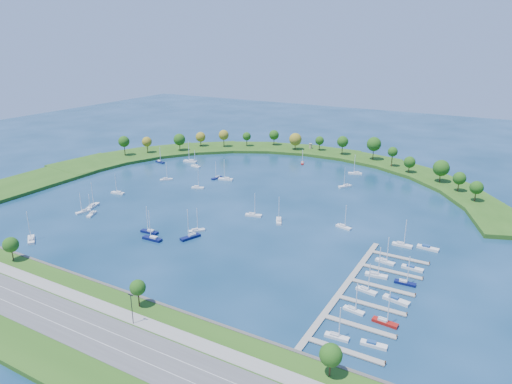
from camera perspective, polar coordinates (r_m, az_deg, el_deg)
The scene contains 40 objects.
ground at distance 249.37m, azimuth -1.57°, elevation -1.01°, with size 700.00×700.00×0.00m, color #07283E.
south_shoreline at distance 166.63m, azimuth -24.48°, elevation -13.19°, with size 420.00×43.10×11.60m.
breakwater at distance 311.99m, azimuth -4.27°, elevation 3.23°, with size 286.74×247.64×2.00m.
breakwater_trees at distance 325.54m, azimuth 5.24°, elevation 5.64°, with size 237.36×90.48×16.12m.
harbor_tower at distance 357.39m, azimuth 6.76°, elevation 5.67°, with size 2.60×2.60×3.91m.
dock_system at distance 167.17m, azimuth 13.24°, elevation -12.01°, with size 24.28×82.00×1.60m.
moored_boat_0 at distance 302.16m, azimuth 12.15°, elevation 2.32°, with size 8.94×5.18×12.68m.
moored_boat_1 at distance 220.53m, azimuth 2.84°, elevation -3.50°, with size 5.95×8.58×12.39m.
moored_boat_2 at distance 217.31m, azimuth 10.77°, elevation -4.19°, with size 8.04×4.15×11.38m.
moored_boat_3 at distance 206.48m, azimuth -12.68°, elevation -5.57°, with size 9.32×2.88×13.59m.
moored_boat_4 at distance 247.30m, azimuth -20.57°, elevation -2.22°, with size 3.74×7.59×10.76m.
moored_boat_5 at distance 270.08m, azimuth -7.21°, elevation 0.62°, with size 7.43×4.55×10.58m.
moored_boat_6 at distance 253.44m, azimuth -19.49°, elevation -1.57°, with size 4.84×9.20×13.03m.
moored_boat_7 at distance 242.50m, azimuth -19.63°, elevation -2.52°, with size 5.02×7.83×11.20m.
moored_boat_8 at distance 222.89m, azimuth -26.02°, elevation -5.25°, with size 8.96×7.41×13.48m.
moored_boat_9 at distance 321.55m, azimuth 5.75°, elevation 3.64°, with size 4.37×6.94×9.91m.
moored_boat_10 at distance 205.14m, azimuth -8.09°, elevation -5.44°, with size 5.70×9.67×13.74m.
moored_boat_11 at distance 284.00m, azimuth -3.75°, elevation 1.66°, with size 9.23×4.76×13.07m.
moored_boat_12 at distance 288.34m, azimuth -11.03°, elevation 1.60°, with size 6.57×7.19×11.21m.
moored_boat_13 at distance 329.43m, azimuth -11.76°, elevation 3.71°, with size 8.08×3.77×11.46m.
moored_boat_14 at distance 275.34m, azimuth 10.94°, elevation 0.78°, with size 6.61×7.96×11.99m.
moored_boat_15 at distance 287.31m, azimuth -4.86°, elevation 1.82°, with size 3.74×7.88×11.17m.
moored_boat_16 at distance 326.80m, azimuth -8.11°, elevation 3.82°, with size 10.14×3.53×14.64m.
moored_boat_17 at distance 213.83m, azimuth -13.01°, elevation -4.73°, with size 8.70×2.97×12.57m.
moored_boat_18 at distance 270.20m, azimuth -16.69°, elevation -0.04°, with size 8.23×3.35×11.75m.
moored_boat_19 at distance 314.47m, azimuth -7.44°, elevation 3.23°, with size 7.95×3.52×11.30m.
moored_boat_20 at distance 227.23m, azimuth -0.32°, elevation -2.79°, with size 8.45×4.33×11.96m.
moored_boat_21 at distance 211.48m, azimuth -7.38°, elevation -4.66°, with size 6.35×7.33×11.19m.
docked_boat_0 at distance 143.98m, azimuth 9.94°, elevation -17.08°, with size 7.34×2.48×10.62m.
docked_boat_1 at distance 143.32m, azimuth 14.30°, elevation -17.77°, with size 7.72×2.77×1.54m.
docked_boat_2 at distance 156.54m, azimuth 11.98°, elevation -13.99°, with size 7.32×2.95×10.45m.
docked_boat_3 at distance 153.10m, azimuth 15.63°, elevation -15.13°, with size 8.17×2.97×11.76m.
docked_boat_4 at distance 168.02m, azimuth 13.48°, elevation -11.65°, with size 7.74×3.29×11.03m.
docked_boat_5 at distance 165.25m, azimuth 16.90°, elevation -12.62°, with size 9.17×3.95×1.81m.
docked_boat_6 at distance 178.53m, azimuth 14.62°, elevation -9.81°, with size 8.34×3.12×11.98m.
docked_boat_7 at distance 176.38m, azimuth 17.92°, elevation -10.53°, with size 7.57×2.39×11.02m.
docked_boat_8 at distance 189.35m, azimuth 15.65°, elevation -8.18°, with size 7.83×3.20×11.18m.
docked_boat_9 at distance 187.51m, azimuth 18.73°, elevation -8.88°, with size 8.19×2.72×1.65m.
docked_boat_10 at distance 205.40m, azimuth 17.60°, elevation -6.17°, with size 8.30×2.32×12.20m.
docked_boat_11 at distance 206.14m, azimuth 20.44°, elevation -6.48°, with size 8.90×3.10×1.78m.
Camera 1 is at (121.23, -200.79, 84.69)m, focal length 32.40 mm.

